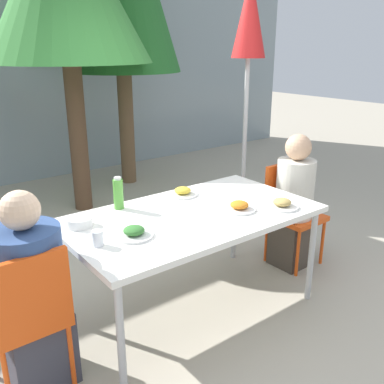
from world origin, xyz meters
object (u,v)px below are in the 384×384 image
at_px(person_left, 32,298).
at_px(chair_right, 289,206).
at_px(closed_umbrella, 249,37).
at_px(bottle, 118,194).
at_px(person_right, 294,205).
at_px(salad_bowl, 79,222).
at_px(drinking_cup, 98,238).
at_px(chair_left, 28,312).

distance_m(person_left, chair_right, 2.25).
xyz_separation_m(person_left, closed_umbrella, (2.45, 0.91, 1.36)).
bearing_deg(bottle, closed_umbrella, 17.22).
xyz_separation_m(person_left, chair_right, (2.24, 0.12, -0.02)).
relative_size(person_left, person_right, 0.99).
distance_m(chair_right, closed_umbrella, 1.61).
distance_m(person_right, salad_bowl, 1.82).
distance_m(person_right, drinking_cup, 1.84).
xyz_separation_m(chair_right, salad_bowl, (-1.84, 0.14, 0.28)).
height_order(closed_umbrella, salad_bowl, closed_umbrella).
bearing_deg(salad_bowl, bottle, 20.11).
relative_size(person_left, salad_bowl, 6.97).
relative_size(chair_right, bottle, 3.84).
bearing_deg(person_left, chair_left, -121.96).
xyz_separation_m(chair_left, bottle, (0.80, 0.47, 0.35)).
xyz_separation_m(chair_right, person_right, (-0.05, -0.08, 0.04)).
relative_size(chair_right, drinking_cup, 9.67).
height_order(chair_right, bottle, bottle).
distance_m(chair_left, salad_bowl, 0.63).
relative_size(closed_umbrella, drinking_cup, 27.43).
relative_size(closed_umbrella, bottle, 10.89).
height_order(chair_left, drinking_cup, chair_left).
relative_size(drinking_cup, salad_bowl, 0.55).
bearing_deg(drinking_cup, person_left, 171.20).
xyz_separation_m(person_left, salad_bowl, (0.41, 0.26, 0.25)).
height_order(chair_left, salad_bowl, chair_left).
distance_m(closed_umbrella, bottle, 2.06).
bearing_deg(chair_right, chair_left, 3.56).
bearing_deg(chair_left, drinking_cup, 2.39).
xyz_separation_m(closed_umbrella, salad_bowl, (-2.05, -0.65, -1.11)).
bearing_deg(salad_bowl, drinking_cup, -95.12).
bearing_deg(chair_right, drinking_cup, 4.03).
distance_m(closed_umbrella, salad_bowl, 2.42).
bearing_deg(person_left, drinking_cup, -9.37).
height_order(chair_right, closed_umbrella, closed_umbrella).
height_order(chair_left, closed_umbrella, closed_umbrella).
bearing_deg(drinking_cup, closed_umbrella, 25.13).
relative_size(person_right, bottle, 5.10).
distance_m(person_left, bottle, 0.91).
bearing_deg(salad_bowl, person_left, -147.31).
bearing_deg(person_left, chair_right, 2.49).
bearing_deg(chair_right, salad_bowl, -5.83).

